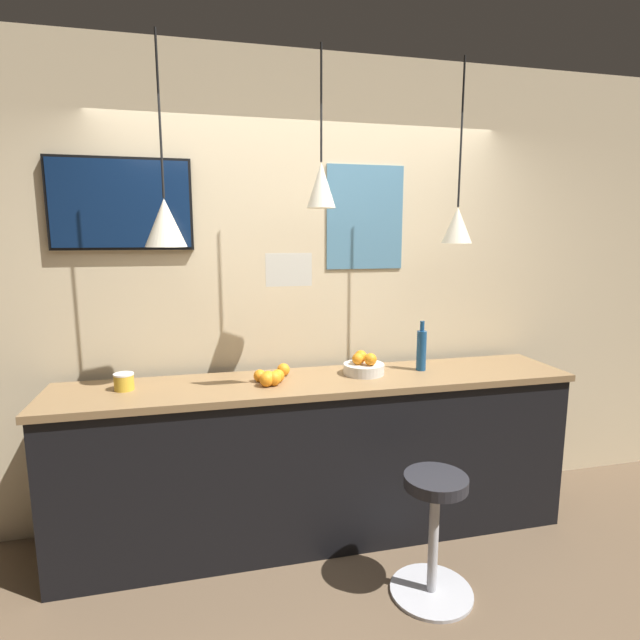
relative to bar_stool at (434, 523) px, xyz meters
The scene contains 14 objects.
ground_plane 0.59m from the bar_stool, behind, with size 14.00×14.00×0.00m, color brown.
back_wall 1.54m from the bar_stool, 112.95° to the left, with size 8.00×0.06×2.90m.
service_counter 0.78m from the bar_stool, 124.18° to the left, with size 3.03×0.55×0.99m.
bar_stool is the anchor object (origin of this frame).
fruit_bowl 0.95m from the bar_stool, 102.68° to the left, with size 0.25×0.25×0.14m.
orange_pile 1.14m from the bar_stool, 139.18° to the left, with size 0.23×0.27×0.09m.
juice_bottle 1.02m from the bar_stool, 72.14° to the left, with size 0.06×0.06×0.31m.
spread_jar 1.78m from the bar_stool, 155.69° to the left, with size 0.11×0.11×0.09m.
pendant_lamp_left 2.04m from the bar_stool, 154.03° to the left, with size 0.21×0.21×1.05m.
pendant_lamp_middle 1.85m from the bar_stool, 125.42° to the left, with size 0.16×0.16×0.84m.
pendant_lamp_right 1.66m from the bar_stool, 57.77° to the left, with size 0.18×0.18×1.03m.
mounted_tv 2.41m from the bar_stool, 147.19° to the left, with size 0.78×0.04×0.52m.
hanging_menu_board 1.48m from the bar_stool, 145.56° to the left, with size 0.24×0.01×0.17m.
wall_poster 1.83m from the bar_stool, 93.20° to the left, with size 0.50×0.01×0.65m.
Camera 1 is at (-0.65, -2.11, 1.82)m, focal length 28.00 mm.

